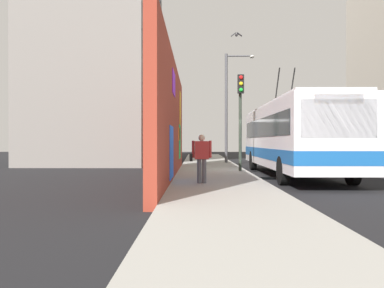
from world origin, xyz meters
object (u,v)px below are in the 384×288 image
object	(u,v)px
city_bus	(293,136)
traffic_light	(240,106)
parked_car_dark_gray	(332,151)
pedestrian_near_wall	(201,155)
parked_car_white	(368,154)
street_lamp	(229,100)
parked_car_champagne	(310,150)

from	to	relation	value
city_bus	traffic_light	world-z (taller)	city_bus
parked_car_dark_gray	pedestrian_near_wall	bearing A→B (deg)	148.49
pedestrian_near_wall	traffic_light	world-z (taller)	traffic_light
city_bus	pedestrian_near_wall	size ratio (longest dim) A/B	7.36
parked_car_dark_gray	pedestrian_near_wall	world-z (taller)	pedestrian_near_wall
parked_car_white	street_lamp	distance (m)	8.82
street_lamp	parked_car_champagne	bearing A→B (deg)	-43.73
parked_car_champagne	street_lamp	bearing A→B (deg)	136.27
parked_car_dark_gray	pedestrian_near_wall	xyz separation A→B (m)	(-15.01, 9.20, 0.23)
city_bus	parked_car_white	world-z (taller)	city_bus
city_bus	parked_car_champagne	size ratio (longest dim) A/B	2.80
city_bus	pedestrian_near_wall	distance (m)	6.05
parked_car_white	street_lamp	bearing A→B (deg)	62.41
pedestrian_near_wall	street_lamp	world-z (taller)	street_lamp
traffic_light	street_lamp	world-z (taller)	street_lamp
parked_car_white	parked_car_dark_gray	world-z (taller)	same
city_bus	parked_car_dark_gray	bearing A→B (deg)	-26.30
street_lamp	pedestrian_near_wall	bearing A→B (deg)	171.40
pedestrian_near_wall	street_lamp	bearing A→B (deg)	-8.60
parked_car_white	parked_car_champagne	xyz separation A→B (m)	(11.36, 0.00, -0.00)
city_bus	parked_car_dark_gray	distance (m)	11.77
city_bus	parked_car_white	bearing A→B (deg)	-48.28
pedestrian_near_wall	city_bus	bearing A→B (deg)	-41.71
parked_car_white	street_lamp	world-z (taller)	street_lamp
parked_car_white	parked_car_dark_gray	distance (m)	5.88
pedestrian_near_wall	parked_car_champagne	bearing A→B (deg)	-24.18
street_lamp	parked_car_white	bearing A→B (deg)	-117.59
pedestrian_near_wall	parked_car_white	bearing A→B (deg)	-45.24
parked_car_dark_gray	traffic_light	xyz separation A→B (m)	(-9.59, 7.35, 2.27)
city_bus	parked_car_white	size ratio (longest dim) A/B	2.69
city_bus	traffic_light	size ratio (longest dim) A/B	2.63
city_bus	pedestrian_near_wall	bearing A→B (deg)	138.29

